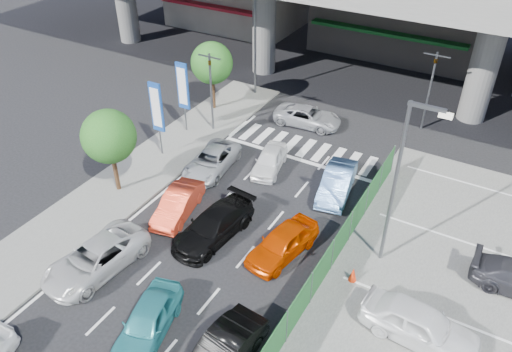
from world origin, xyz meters
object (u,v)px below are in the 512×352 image
Objects in this scene: sedan_white_front_mid at (269,160)px; wagon_silver_front_left at (212,161)px; tree_near at (109,137)px; street_lamp_left at (257,31)px; kei_truck_front_right at (337,183)px; traffic_cone at (353,274)px; signboard_far at (183,88)px; traffic_light_right at (433,72)px; tree_far at (212,63)px; sedan_black_mid at (214,226)px; traffic_light_left at (210,74)px; crossing_wagon_silver at (308,117)px; street_lamp_right at (401,174)px; taxi_orange_right at (283,243)px; sedan_white_mid_left at (96,258)px; parked_sedan_white at (420,324)px; taxi_teal_mid at (148,321)px; signboard_near at (157,109)px.

wagon_silver_front_left is at bearing -161.21° from sedan_white_front_mid.
street_lamp_left is at bearing 87.24° from tree_near.
traffic_cone is (3.05, -5.60, -0.28)m from kei_truck_front_right.
signboard_far reaches higher than wagon_silver_front_left.
tree_near is (-12.50, -15.00, -0.55)m from traffic_light_right.
tree_far is 13.54m from sedan_black_mid.
traffic_light_left is 8.06m from tree_near.
crossing_wagon_silver is at bearing 123.08° from traffic_cone.
crossing_wagon_silver is (5.00, 3.69, -3.32)m from traffic_light_left.
crossing_wagon_silver is at bearing 99.96° from sedan_black_mid.
street_lamp_left is 11.01m from wagon_silver_front_left.
street_lamp_right is (13.37, -6.00, 0.83)m from traffic_light_left.
tree_far is 1.09× the size of crossing_wagon_silver.
tree_near is 1.19× the size of taxi_orange_right.
kei_truck_front_right is 5.93× the size of traffic_cone.
parked_sedan_white reaches higher than sedan_white_mid_left.
sedan_black_mid reaches higher than crossing_wagon_silver.
traffic_light_right is 7.36× the size of traffic_cone.
tree_near is 6.80× the size of traffic_cone.
crossing_wagon_silver is 17.07m from parked_sedan_white.
sedan_white_mid_left and taxi_orange_right have the same top height.
taxi_orange_right is at bearing -68.88° from sedan_white_front_mid.
street_lamp_right is 1.67× the size of tree_far.
taxi_teal_mid is 5.67× the size of traffic_cone.
street_lamp_right reaches higher than wagon_silver_front_left.
street_lamp_right reaches higher than sedan_black_mid.
sedan_black_mid is at bearing -56.25° from tree_far.
kei_truck_front_right is at bearing 62.34° from taxi_teal_mid.
tree_near is at bearing -95.71° from traffic_light_left.
tree_far is 1.19× the size of taxi_orange_right.
taxi_teal_mid is at bearing 122.55° from parked_sedan_white.
traffic_cone is at bearing 0.20° from tree_near.
sedan_white_mid_left is 1.04× the size of sedan_black_mid.
signboard_near is at bearing 152.57° from sedan_black_mid.
taxi_orange_right is at bearing -155.04° from street_lamp_right.
street_lamp_left reaches higher than sedan_white_front_mid.
wagon_silver_front_left is 1.05× the size of kei_truck_front_right.
sedan_white_mid_left is 1.13× the size of crossing_wagon_silver.
street_lamp_left is 1.82× the size of crossing_wagon_silver.
traffic_light_left is at bearing 75.98° from signboard_near.
traffic_light_left and traffic_light_right have the same top height.
signboard_near is 1.07× the size of wagon_silver_front_left.
tree_near reaches higher than traffic_cone.
signboard_near reaches higher than sedan_black_mid.
traffic_light_right reaches higher than sedan_white_front_mid.
signboard_near is 3.03m from signboard_far.
parked_sedan_white is at bearing -18.16° from signboard_near.
traffic_light_right is 14.05m from tree_far.
taxi_orange_right is 5.62m from kei_truck_front_right.
crossing_wagon_silver is (6.40, 4.70, -2.45)m from signboard_far.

